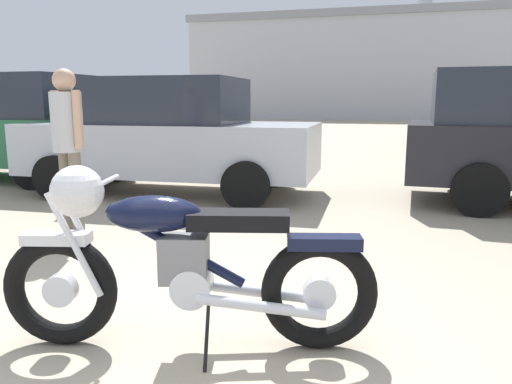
# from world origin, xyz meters

# --- Properties ---
(ground_plane) EXTENTS (80.00, 80.00, 0.00)m
(ground_plane) POSITION_xyz_m (0.00, 0.00, 0.00)
(ground_plane) COLOR tan
(vintage_motorcycle) EXTENTS (2.04, 0.85, 1.07)m
(vintage_motorcycle) POSITION_xyz_m (-0.01, 0.27, 0.49)
(vintage_motorcycle) COLOR black
(vintage_motorcycle) RESTS_ON ground_plane
(bystander) EXTENTS (0.43, 0.30, 1.66)m
(bystander) POSITION_xyz_m (-2.04, 2.08, 1.02)
(bystander) COLOR #706656
(bystander) RESTS_ON ground_plane
(white_estate_far) EXTENTS (3.96, 1.93, 1.78)m
(white_estate_far) POSITION_xyz_m (-5.47, 4.95, 0.92)
(white_estate_far) COLOR black
(white_estate_far) RESTS_ON ground_plane
(red_hatchback_near) EXTENTS (4.29, 2.11, 1.67)m
(red_hatchback_near) POSITION_xyz_m (-2.14, 4.54, 0.84)
(red_hatchback_near) COLOR black
(red_hatchback_near) RESTS_ON ground_plane
(blue_hatchback_right) EXTENTS (4.92, 2.52, 1.74)m
(blue_hatchback_right) POSITION_xyz_m (-5.45, 8.75, 0.94)
(blue_hatchback_right) COLOR black
(blue_hatchback_right) RESTS_ON ground_plane
(industrial_building) EXTENTS (22.14, 11.25, 15.58)m
(industrial_building) POSITION_xyz_m (-3.41, 37.44, 3.69)
(industrial_building) COLOR #B2B2B7
(industrial_building) RESTS_ON ground_plane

